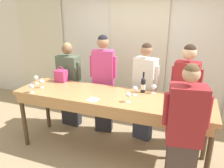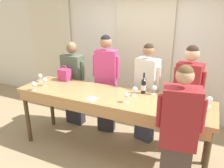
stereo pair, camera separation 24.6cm
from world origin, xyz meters
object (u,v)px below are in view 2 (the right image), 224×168
Objects in this scene: wine_glass_back_mid at (45,80)px; guest_striped_shirt at (187,99)px; wine_glass_center_left at (135,90)px; guest_olive_jacket at (74,84)px; wine_bottle at (144,86)px; handbag at (64,75)px; wine_glass_front_mid at (207,102)px; guest_cream_sweater at (146,93)px; wine_glass_back_right at (210,99)px; guest_pink_top at (106,83)px; wine_glass_front_left at (34,84)px; host_pouring at (177,141)px; wine_glass_front_right at (40,76)px; wine_glass_center_mid at (189,108)px; tasting_bar at (109,101)px; wine_glass_center_right at (127,96)px; wine_glass_back_left at (154,88)px; potted_plant at (64,90)px.

wine_glass_back_mid is 0.08× the size of guest_striped_shirt.
wine_glass_center_left is 0.08× the size of guest_striped_shirt.
wine_glass_back_mid is 0.74m from guest_olive_jacket.
wine_bottle is 0.20× the size of guest_olive_jacket.
wine_glass_front_mid is (2.39, -0.20, -0.01)m from handbag.
guest_olive_jacket is at bearing 180.00° from guest_cream_sweater.
wine_glass_back_mid is 1.00× the size of wine_glass_back_right.
wine_glass_front_mid is 1.00× the size of wine_glass_back_mid.
wine_glass_back_right is at bearing -13.35° from guest_pink_top.
wine_glass_front_left is 1.24m from guest_pink_top.
host_pouring reaches higher than wine_bottle.
wine_glass_back_mid and wine_glass_back_right have the same top height.
wine_bottle is 2.26× the size of wine_glass_back_right.
wine_glass_front_mid is 1.00× the size of wine_glass_front_right.
wine_glass_front_mid is 0.08× the size of guest_cream_sweater.
wine_bottle is at bearing 146.49° from wine_glass_center_mid.
tasting_bar is 0.57m from wine_bottle.
wine_glass_center_left is at bearing 158.51° from wine_glass_center_mid.
wine_bottle is at bearing 13.02° from wine_glass_back_mid.
wine_glass_front_left is 1.00× the size of wine_glass_back_mid.
wine_glass_back_right is 0.87m from host_pouring.
wine_glass_center_right is at bearing -95.61° from guest_cream_sweater.
wine_glass_back_mid is at bearing -156.45° from guest_cream_sweater.
wine_glass_back_right is at bearing -9.55° from guest_olive_jacket.
wine_glass_back_right is at bearing -52.16° from guest_striped_shirt.
guest_olive_jacket reaches higher than handbag.
wine_bottle reaches higher than wine_glass_back_right.
tasting_bar is 1.74× the size of guest_cream_sweater.
wine_glass_front_mid is at bearing 5.05° from tasting_bar.
guest_olive_jacket is at bearing 160.47° from wine_glass_center_mid.
host_pouring reaches higher than wine_glass_center_left.
wine_glass_back_left is 1.81m from wine_glass_back_mid.
wine_glass_back_right is 0.25× the size of potted_plant.
wine_glass_front_mid is 0.08× the size of host_pouring.
wine_glass_center_right reaches higher than tasting_bar.
handbag is 1.65m from wine_glass_back_left.
guest_striped_shirt is (-0.32, 0.41, -0.21)m from wine_glass_back_right.
wine_glass_center_mid is at bearing 83.00° from host_pouring.
potted_plant is (-3.28, 1.18, -0.80)m from wine_glass_back_right.
wine_glass_back_mid is (-1.49, 0.06, 0.00)m from wine_glass_center_right.
wine_glass_front_mid is at bearing 9.58° from wine_glass_front_left.
guest_striped_shirt is 3.05× the size of potted_plant.
guest_cream_sweater is (0.76, -0.00, -0.06)m from guest_pink_top.
guest_striped_shirt is (-0.29, 0.50, -0.21)m from wine_glass_front_mid.
wine_glass_center_mid is 1.00× the size of wine_glass_back_mid.
wine_glass_center_right is 0.93m from host_pouring.
guest_olive_jacket is 0.96× the size of host_pouring.
wine_glass_front_mid is at bearing 4.27° from wine_glass_back_mid.
wine_bottle is 0.45m from wine_glass_center_right.
guest_striped_shirt is (2.44, 0.55, -0.21)m from wine_glass_front_right.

